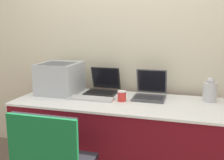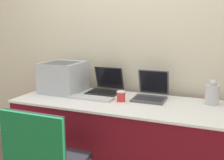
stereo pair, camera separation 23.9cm
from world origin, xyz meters
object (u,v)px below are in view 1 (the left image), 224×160
Objects in this scene: external_keyboard at (91,98)px; metal_pitcher at (210,91)px; laptop_right at (150,92)px; chair at (51,157)px; printer at (60,77)px; coffee_cup at (122,96)px; laptop_left at (103,87)px.

external_keyboard is 1.08m from metal_pitcher.
laptop_right reaches higher than chair.
external_keyboard is at bearing 89.10° from chair.
metal_pitcher reaches higher than external_keyboard.
metal_pitcher is (0.53, 0.02, 0.04)m from laptop_right.
external_keyboard is at bearing -157.07° from laptop_right.
printer is 1.89× the size of metal_pitcher.
laptop_right reaches higher than coffee_cup.
metal_pitcher is 1.47m from chair.
coffee_cup is at bearing 5.95° from external_keyboard.
coffee_cup is 0.79m from metal_pitcher.
laptop_left is 1.02m from metal_pitcher.
laptop_right is 0.53m from metal_pitcher.
laptop_right is at bearing 61.09° from chair.
printer is 0.96× the size of external_keyboard.
external_keyboard is at bearing -167.33° from metal_pitcher.
chair is (-0.01, -0.73, -0.21)m from external_keyboard.
external_keyboard is (-0.51, -0.22, -0.05)m from laptop_right.
laptop_left is at bearing 136.21° from coffee_cup.
printer is at bearing 158.39° from external_keyboard.
laptop_right is (0.49, -0.06, 0.00)m from laptop_left.
metal_pitcher is (1.05, 0.24, 0.09)m from external_keyboard.
printer is at bearing 169.75° from coffee_cup.
metal_pitcher is at bearing 3.35° from printer.
chair is at bearing -67.28° from printer.
coffee_cup is (0.67, -0.12, -0.12)m from printer.
laptop_left is at bearing 17.58° from printer.
chair is at bearing -90.90° from external_keyboard.
printer is 1.26× the size of laptop_right.
printer is 0.44m from laptop_left.
metal_pitcher is at bearing -2.58° from laptop_left.
printer is at bearing -175.79° from laptop_right.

